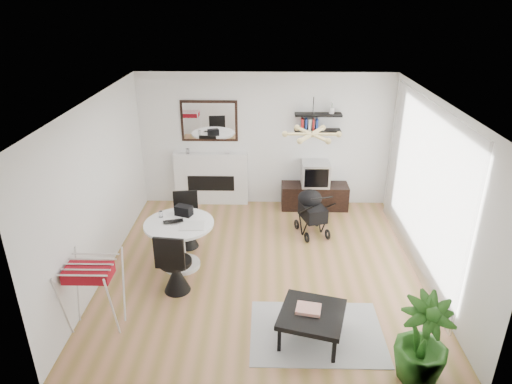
{
  "coord_description": "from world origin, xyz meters",
  "views": [
    {
      "loc": [
        0.02,
        -6.24,
        4.11
      ],
      "look_at": [
        -0.13,
        0.4,
        1.16
      ],
      "focal_mm": 32.0,
      "sensor_mm": 36.0,
      "label": 1
    }
  ],
  "objects_px": {
    "drying_rack": "(94,294)",
    "stroller": "(312,214)",
    "fireplace": "(211,173)",
    "crt_tv": "(315,174)",
    "coffee_table": "(312,315)",
    "potted_plant": "(423,341)",
    "dining_table": "(180,238)",
    "tv_console": "(314,196)"
  },
  "relations": [
    {
      "from": "dining_table",
      "to": "drying_rack",
      "type": "bearing_deg",
      "value": -120.24
    },
    {
      "from": "tv_console",
      "to": "coffee_table",
      "type": "height_order",
      "value": "tv_console"
    },
    {
      "from": "fireplace",
      "to": "tv_console",
      "type": "relative_size",
      "value": 1.61
    },
    {
      "from": "fireplace",
      "to": "dining_table",
      "type": "bearing_deg",
      "value": -95.3
    },
    {
      "from": "stroller",
      "to": "crt_tv",
      "type": "bearing_deg",
      "value": 64.33
    },
    {
      "from": "drying_rack",
      "to": "potted_plant",
      "type": "bearing_deg",
      "value": -11.42
    },
    {
      "from": "stroller",
      "to": "potted_plant",
      "type": "distance_m",
      "value": 3.57
    },
    {
      "from": "stroller",
      "to": "potted_plant",
      "type": "bearing_deg",
      "value": -92.56
    },
    {
      "from": "dining_table",
      "to": "drying_rack",
      "type": "xyz_separation_m",
      "value": [
        -0.86,
        -1.47,
        -0.0
      ]
    },
    {
      "from": "dining_table",
      "to": "stroller",
      "type": "xyz_separation_m",
      "value": [
        2.19,
        1.19,
        -0.14
      ]
    },
    {
      "from": "drying_rack",
      "to": "coffee_table",
      "type": "height_order",
      "value": "drying_rack"
    },
    {
      "from": "stroller",
      "to": "coffee_table",
      "type": "relative_size",
      "value": 0.93
    },
    {
      "from": "drying_rack",
      "to": "stroller",
      "type": "distance_m",
      "value": 4.04
    },
    {
      "from": "tv_console",
      "to": "drying_rack",
      "type": "height_order",
      "value": "drying_rack"
    },
    {
      "from": "drying_rack",
      "to": "stroller",
      "type": "bearing_deg",
      "value": 40.94
    },
    {
      "from": "drying_rack",
      "to": "potted_plant",
      "type": "distance_m",
      "value": 4.04
    },
    {
      "from": "fireplace",
      "to": "crt_tv",
      "type": "distance_m",
      "value": 2.12
    },
    {
      "from": "coffee_table",
      "to": "potted_plant",
      "type": "xyz_separation_m",
      "value": [
        1.16,
        -0.62,
        0.18
      ]
    },
    {
      "from": "potted_plant",
      "to": "fireplace",
      "type": "bearing_deg",
      "value": 121.67
    },
    {
      "from": "dining_table",
      "to": "tv_console",
      "type": "bearing_deg",
      "value": 43.79
    },
    {
      "from": "stroller",
      "to": "coffee_table",
      "type": "height_order",
      "value": "stroller"
    },
    {
      "from": "fireplace",
      "to": "dining_table",
      "type": "xyz_separation_m",
      "value": [
        -0.22,
        -2.42,
        -0.16
      ]
    },
    {
      "from": "fireplace",
      "to": "coffee_table",
      "type": "height_order",
      "value": "fireplace"
    },
    {
      "from": "fireplace",
      "to": "dining_table",
      "type": "distance_m",
      "value": 2.43
    },
    {
      "from": "potted_plant",
      "to": "drying_rack",
      "type": "bearing_deg",
      "value": 168.76
    },
    {
      "from": "crt_tv",
      "to": "drying_rack",
      "type": "height_order",
      "value": "drying_rack"
    },
    {
      "from": "tv_console",
      "to": "drying_rack",
      "type": "relative_size",
      "value": 1.35
    },
    {
      "from": "crt_tv",
      "to": "potted_plant",
      "type": "distance_m",
      "value": 4.57
    },
    {
      "from": "crt_tv",
      "to": "dining_table",
      "type": "relative_size",
      "value": 0.51
    },
    {
      "from": "dining_table",
      "to": "drying_rack",
      "type": "relative_size",
      "value": 1.09
    },
    {
      "from": "tv_console",
      "to": "crt_tv",
      "type": "bearing_deg",
      "value": -150.8
    },
    {
      "from": "fireplace",
      "to": "crt_tv",
      "type": "height_order",
      "value": "fireplace"
    },
    {
      "from": "dining_table",
      "to": "potted_plant",
      "type": "height_order",
      "value": "potted_plant"
    },
    {
      "from": "fireplace",
      "to": "drying_rack",
      "type": "height_order",
      "value": "fireplace"
    },
    {
      "from": "fireplace",
      "to": "stroller",
      "type": "relative_size",
      "value": 2.41
    },
    {
      "from": "crt_tv",
      "to": "drying_rack",
      "type": "distance_m",
      "value": 4.9
    },
    {
      "from": "fireplace",
      "to": "tv_console",
      "type": "height_order",
      "value": "fireplace"
    },
    {
      "from": "fireplace",
      "to": "stroller",
      "type": "height_order",
      "value": "fireplace"
    },
    {
      "from": "crt_tv",
      "to": "drying_rack",
      "type": "xyz_separation_m",
      "value": [
        -3.19,
        -3.71,
        -0.22
      ]
    },
    {
      "from": "dining_table",
      "to": "drying_rack",
      "type": "distance_m",
      "value": 1.7
    },
    {
      "from": "dining_table",
      "to": "stroller",
      "type": "bearing_deg",
      "value": 28.53
    },
    {
      "from": "crt_tv",
      "to": "stroller",
      "type": "height_order",
      "value": "crt_tv"
    }
  ]
}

